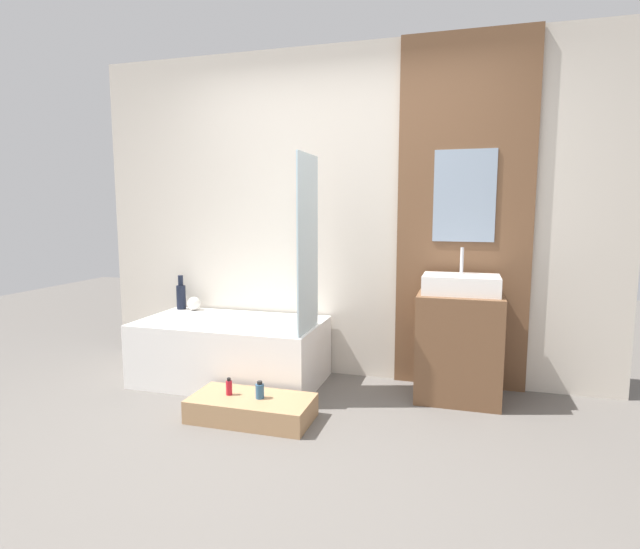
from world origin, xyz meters
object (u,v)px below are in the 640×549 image
bathtub (231,351)px  wooden_step_bench (252,408)px  bottle_soap_secondary (260,391)px  vase_tall_dark (181,295)px  bottle_soap_primary (229,387)px  sink (461,284)px  vase_round_light (194,304)px

bathtub → wooden_step_bench: size_ratio=1.80×
wooden_step_bench → bottle_soap_secondary: (0.06, 0.00, 0.12)m
vase_tall_dark → bottle_soap_secondary: bearing=-39.5°
bottle_soap_secondary → bathtub: bearing=128.9°
vase_tall_dark → bottle_soap_primary: bearing=-45.6°
bottle_soap_secondary → wooden_step_bench: bearing=180.0°
sink → vase_tall_dark: 2.34m
wooden_step_bench → bottle_soap_primary: bottle_soap_primary is taller
bathtub → vase_tall_dark: vase_tall_dark is taller
vase_tall_dark → bottle_soap_primary: (0.91, -0.92, -0.41)m
bathtub → bottle_soap_primary: 0.69m
sink → wooden_step_bench: bearing=-149.1°
vase_round_light → bottle_soap_secondary: vase_round_light is taller
wooden_step_bench → bottle_soap_secondary: 0.14m
wooden_step_bench → vase_round_light: vase_round_light is taller
wooden_step_bench → bottle_soap_secondary: bottle_soap_secondary is taller
wooden_step_bench → sink: size_ratio=1.51×
bathtub → wooden_step_bench: bearing=-54.5°
bathtub → sink: size_ratio=2.71×
sink → vase_round_light: size_ratio=4.53×
bathtub → wooden_step_bench: 0.79m
vase_round_light → bottle_soap_secondary: size_ratio=1.02×
bottle_soap_primary → bottle_soap_secondary: size_ratio=1.01×
vase_tall_dark → vase_round_light: (0.13, -0.02, -0.06)m
bottle_soap_secondary → bottle_soap_primary: bearing=180.0°
vase_tall_dark → sink: bearing=-4.1°
vase_tall_dark → bottle_soap_secondary: (1.12, -0.92, -0.41)m
bathtub → sink: 1.81m
wooden_step_bench → vase_tall_dark: (-1.06, 0.92, 0.53)m
bathtub → bottle_soap_primary: (0.29, -0.63, -0.05)m
vase_tall_dark → bottle_soap_primary: vase_tall_dark is taller
vase_tall_dark → bathtub: bearing=-25.8°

